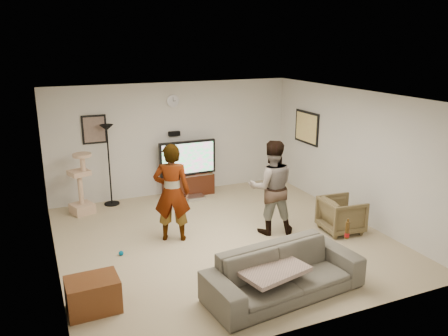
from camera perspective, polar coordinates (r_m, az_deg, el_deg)
name	(u,v)px	position (r m, az deg, el deg)	size (l,w,h in m)	color
floor	(222,239)	(8.09, -0.19, -8.92)	(5.50, 5.50, 0.02)	tan
ceiling	(222,96)	(7.39, -0.21, 9.09)	(5.50, 5.50, 0.02)	white
wall_back	(174,139)	(10.15, -6.38, 3.67)	(5.50, 0.04, 2.50)	silver
wall_front	(317,232)	(5.38, 11.59, -7.85)	(5.50, 0.04, 2.50)	silver
wall_left	(50,192)	(7.07, -21.14, -2.79)	(0.04, 5.50, 2.50)	silver
wall_right	(353,155)	(9.06, 15.99, 1.64)	(0.04, 5.50, 2.50)	silver
wall_clock	(173,101)	(9.98, -6.47, 8.41)	(0.26, 0.26, 0.04)	white
wall_speaker	(174,134)	(10.07, -6.30, 4.33)	(0.25, 0.10, 0.10)	black
picture_back	(94,129)	(9.71, -16.04, 4.69)	(0.42, 0.03, 0.52)	#6D5951
picture_right	(307,128)	(10.24, 10.37, 5.04)	(0.03, 0.78, 0.62)	#F2C677
tv_stand	(188,184)	(10.26, -4.54, -2.04)	(1.11, 0.45, 0.46)	#34150A
console_box	(195,198)	(9.98, -3.64, -3.74)	(0.40, 0.30, 0.07)	silver
tv	(188,158)	(10.09, -4.61, 1.28)	(1.29, 0.08, 0.77)	black
tv_screen	(188,158)	(10.05, -4.53, 1.22)	(1.19, 0.01, 0.67)	#22D960
floor_lamp	(109,166)	(9.71, -14.27, 0.29)	(0.32, 0.32, 1.71)	black
cat_tree	(80,184)	(9.43, -17.69, -1.89)	(0.40, 0.40, 1.25)	#CEA98A
person_left	(172,193)	(7.80, -6.58, -3.10)	(0.63, 0.41, 1.72)	gray
person_right	(271,187)	(8.09, 6.01, -2.43)	(0.83, 0.65, 1.71)	#4D55A3
sofa	(284,273)	(6.38, 7.59, -12.97)	(2.22, 0.87, 0.65)	#565248
throw_blanket	(270,268)	(6.22, 5.86, -12.49)	(0.90, 0.70, 0.06)	tan
beer_bottle	(347,230)	(6.72, 15.28, -7.58)	(0.06, 0.06, 0.25)	#50340F
armchair	(342,215)	(8.52, 14.60, -5.74)	(0.68, 0.70, 0.64)	brown
side_table	(93,295)	(6.28, -16.19, -15.07)	(0.66, 0.50, 0.44)	#582E15
toy_ball	(121,253)	(7.66, -12.85, -10.43)	(0.08, 0.08, 0.08)	#005E8E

